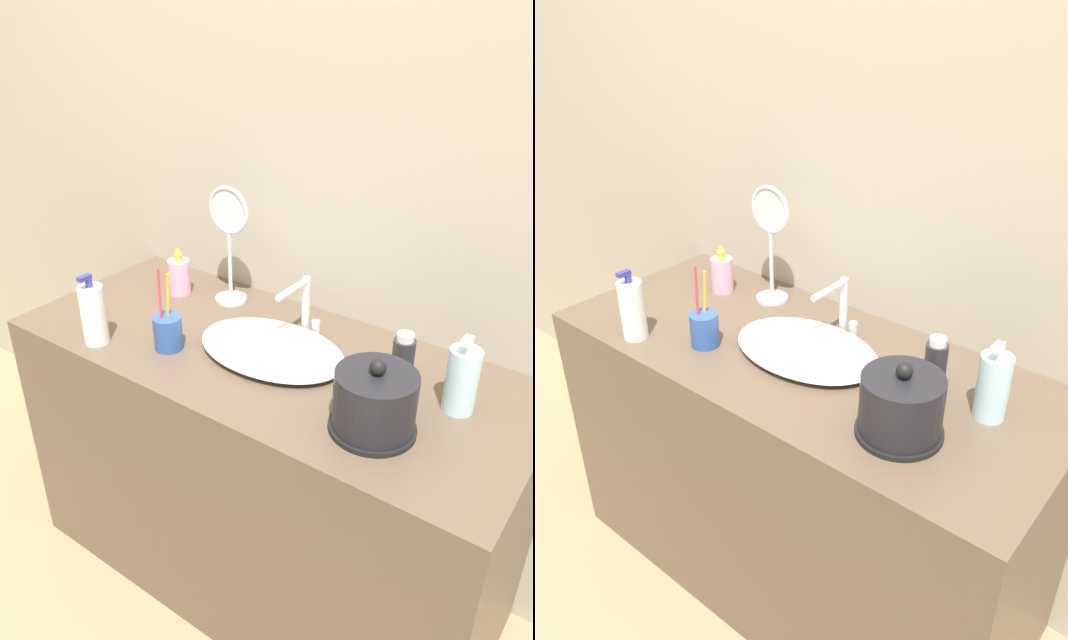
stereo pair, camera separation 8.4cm
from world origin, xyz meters
The scene contains 12 objects.
ground_plane centered at (0.00, 0.00, 0.00)m, with size 12.00×12.00×0.00m, color #997F5B.
wall_back centered at (0.00, 0.63, 1.30)m, with size 6.00×0.04×2.60m.
vanity_counter centered at (0.00, 0.30, 0.41)m, with size 1.42×0.61×0.83m.
sink_basin centered at (0.02, 0.30, 0.85)m, with size 0.42×0.28×0.04m.
faucet centered at (0.03, 0.45, 0.92)m, with size 0.06×0.15×0.16m.
electric_kettle centered at (0.38, 0.18, 0.89)m, with size 0.20×0.20×0.18m.
toothbrush_cup centered at (-0.22, 0.17, 0.88)m, with size 0.08×0.08×0.23m.
lotion_bottle centered at (-0.40, 0.08, 0.91)m, with size 0.07×0.07×0.20m.
shampoo_bottle centered at (0.36, 0.38, 0.89)m, with size 0.05×0.05×0.14m.
mouthwash_bottle centered at (0.51, 0.36, 0.91)m, with size 0.07×0.07×0.19m.
hand_cream_bottle centered at (-0.43, 0.44, 0.89)m, with size 0.07×0.07×0.15m.
vanity_mirror centered at (-0.27, 0.49, 1.04)m, with size 0.14×0.10×0.36m.
Camera 1 is at (0.84, -0.84, 1.70)m, focal length 35.00 mm.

